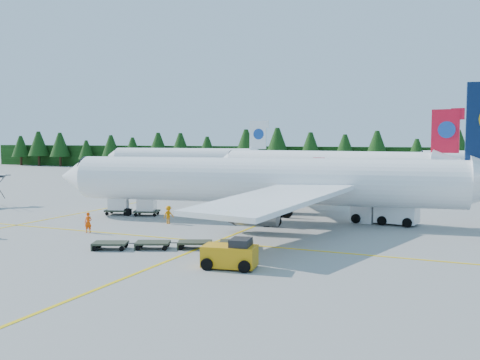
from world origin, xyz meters
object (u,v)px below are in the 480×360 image
at_px(airliner_navy, 254,181).
at_px(baggage_tug, 231,254).
at_px(airliner_red, 319,164).
at_px(service_truck, 385,208).

height_order(airliner_navy, baggage_tug, airliner_navy).
distance_m(airliner_red, service_truck, 40.93).
distance_m(service_truck, baggage_tug, 21.95).
bearing_deg(service_truck, airliner_red, 121.43).
relative_size(airliner_navy, baggage_tug, 12.53).
relative_size(airliner_navy, service_truck, 7.00).
height_order(airliner_navy, service_truck, airliner_navy).
distance_m(airliner_navy, baggage_tug, 18.96).
xyz_separation_m(airliner_navy, airliner_red, (-4.60, 40.78, -0.11)).
bearing_deg(airliner_red, baggage_tug, -72.19).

